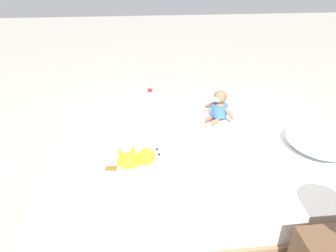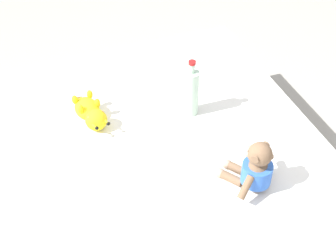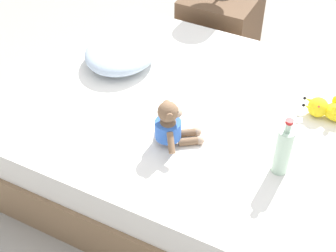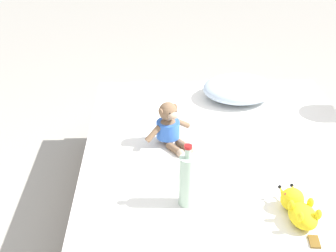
{
  "view_description": "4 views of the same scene",
  "coord_description": "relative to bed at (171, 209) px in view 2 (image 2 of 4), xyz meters",
  "views": [
    {
      "loc": [
        1.68,
        -0.42,
        1.52
      ],
      "look_at": [
        -0.06,
        -0.23,
        0.55
      ],
      "focal_mm": 32.14,
      "sensor_mm": 36.0,
      "label": 1
    },
    {
      "loc": [
        0.51,
        1.28,
        1.99
      ],
      "look_at": [
        -0.06,
        -0.19,
        0.54
      ],
      "focal_mm": 52.69,
      "sensor_mm": 36.0,
      "label": 2
    },
    {
      "loc": [
        -1.76,
        -0.57,
        2.06
      ],
      "look_at": [
        -0.29,
        0.18,
        0.55
      ],
      "focal_mm": 52.56,
      "sensor_mm": 36.0,
      "label": 3
    },
    {
      "loc": [
        -0.37,
        -1.98,
        1.74
      ],
      "look_at": [
        -0.29,
        0.18,
        0.55
      ],
      "focal_mm": 50.8,
      "sensor_mm": 36.0,
      "label": 4
    }
  ],
  "objects": [
    {
      "name": "ground_plane",
      "position": [
        0.0,
        0.0,
        -0.22
      ],
      "size": [
        16.0,
        16.0,
        0.0
      ],
      "primitive_type": "plane",
      "color": "#9E998E"
    },
    {
      "name": "bed",
      "position": [
        0.0,
        0.0,
        0.0
      ],
      "size": [
        1.5,
        2.02,
        0.45
      ],
      "color": "#846647",
      "rests_on": "ground_plane"
    },
    {
      "name": "plush_monkey",
      "position": [
        -0.29,
        0.17,
        0.33
      ],
      "size": [
        0.25,
        0.25,
        0.24
      ],
      "color": "brown",
      "rests_on": "bed"
    },
    {
      "name": "plush_yellow_creature",
      "position": [
        0.22,
        -0.45,
        0.28
      ],
      "size": [
        0.14,
        0.33,
        0.1
      ],
      "color": "yellow",
      "rests_on": "bed"
    },
    {
      "name": "glass_bottle",
      "position": [
        -0.23,
        -0.34,
        0.35
      ],
      "size": [
        0.07,
        0.07,
        0.29
      ],
      "color": "#B2D1B7",
      "rests_on": "bed"
    }
  ]
}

